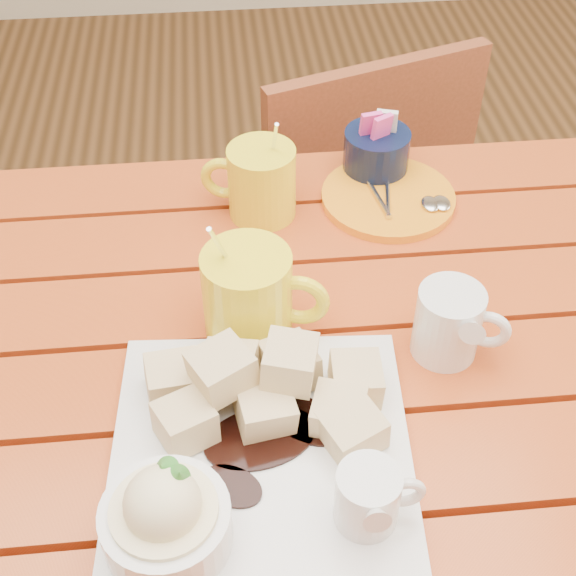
{
  "coord_description": "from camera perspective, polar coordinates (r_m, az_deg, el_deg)",
  "views": [
    {
      "loc": [
        -0.02,
        -0.53,
        1.38
      ],
      "look_at": [
        0.04,
        0.06,
        0.82
      ],
      "focal_mm": 50.0,
      "sensor_mm": 36.0,
      "label": 1
    }
  ],
  "objects": [
    {
      "name": "table",
      "position": [
        0.91,
        -1.96,
        -10.7
      ],
      "size": [
        1.2,
        0.79,
        0.75
      ],
      "color": "#AD3C16",
      "rests_on": "ground"
    },
    {
      "name": "dessert_plate",
      "position": [
        0.73,
        -3.07,
        -11.7
      ],
      "size": [
        0.29,
        0.29,
        0.11
      ],
      "rotation": [
        0.0,
        0.0,
        -0.07
      ],
      "color": "white",
      "rests_on": "table"
    },
    {
      "name": "coffee_mug_left",
      "position": [
        0.99,
        -2.03,
        7.61
      ],
      "size": [
        0.12,
        0.08,
        0.14
      ],
      "rotation": [
        0.0,
        0.0,
        -0.26
      ],
      "color": "yellow",
      "rests_on": "table"
    },
    {
      "name": "coffee_mug_right",
      "position": [
        0.83,
        -2.69,
        -0.45
      ],
      "size": [
        0.13,
        0.09,
        0.16
      ],
      "rotation": [
        0.0,
        0.0,
        -0.24
      ],
      "color": "yellow",
      "rests_on": "table"
    },
    {
      "name": "cream_pitcher",
      "position": [
        0.84,
        11.48,
        -2.36
      ],
      "size": [
        0.1,
        0.09,
        0.08
      ],
      "rotation": [
        0.0,
        0.0,
        -0.39
      ],
      "color": "white",
      "rests_on": "table"
    },
    {
      "name": "sugar_caddy",
      "position": [
        1.08,
        6.3,
        9.57
      ],
      "size": [
        0.09,
        0.09,
        0.09
      ],
      "color": "black",
      "rests_on": "table"
    },
    {
      "name": "orange_saucer",
      "position": [
        1.04,
        7.22,
        6.4
      ],
      "size": [
        0.17,
        0.17,
        0.02
      ],
      "rotation": [
        0.0,
        0.0,
        -0.02
      ],
      "color": "orange",
      "rests_on": "table"
    },
    {
      "name": "chair_far",
      "position": [
        1.51,
        3.76,
        5.3
      ],
      "size": [
        0.48,
        0.48,
        0.8
      ],
      "rotation": [
        0.0,
        0.0,
        3.46
      ],
      "color": "brown",
      "rests_on": "ground"
    }
  ]
}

